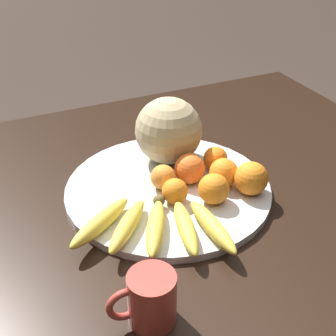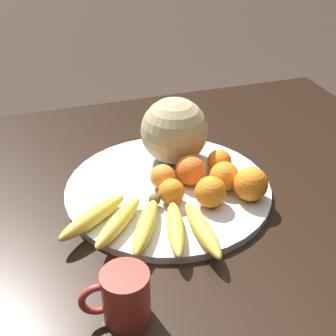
{
  "view_description": "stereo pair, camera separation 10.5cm",
  "coord_description": "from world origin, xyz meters",
  "px_view_note": "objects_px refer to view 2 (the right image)",
  "views": [
    {
      "loc": [
        -0.33,
        -0.78,
        1.36
      ],
      "look_at": [
        0.04,
        0.03,
        0.8
      ],
      "focal_mm": 50.0,
      "sensor_mm": 36.0,
      "label": 1
    },
    {
      "loc": [
        -0.23,
        -0.82,
        1.36
      ],
      "look_at": [
        0.04,
        0.03,
        0.8
      ],
      "focal_mm": 50.0,
      "sensor_mm": 36.0,
      "label": 2
    }
  ],
  "objects_px": {
    "banana_bunch": "(145,224)",
    "orange_top_small": "(224,176)",
    "fruit_bowl": "(168,189)",
    "orange_front_left": "(191,170)",
    "ceramic_mug": "(124,296)",
    "orange_front_right": "(211,192)",
    "melon": "(174,131)",
    "orange_mid_center": "(219,162)",
    "orange_back_right": "(172,192)",
    "orange_side_extra": "(163,177)",
    "kitchen_table": "(156,229)",
    "orange_back_left": "(251,184)"
  },
  "relations": [
    {
      "from": "banana_bunch",
      "to": "orange_top_small",
      "type": "distance_m",
      "value": 0.23
    },
    {
      "from": "fruit_bowl",
      "to": "banana_bunch",
      "type": "xyz_separation_m",
      "value": [
        -0.09,
        -0.14,
        0.03
      ]
    },
    {
      "from": "fruit_bowl",
      "to": "orange_front_left",
      "type": "bearing_deg",
      "value": -2.89
    },
    {
      "from": "banana_bunch",
      "to": "ceramic_mug",
      "type": "bearing_deg",
      "value": 2.39
    },
    {
      "from": "orange_top_small",
      "to": "ceramic_mug",
      "type": "xyz_separation_m",
      "value": [
        -0.3,
        -0.27,
        -0.0
      ]
    },
    {
      "from": "orange_front_left",
      "to": "ceramic_mug",
      "type": "distance_m",
      "value": 0.39
    },
    {
      "from": "fruit_bowl",
      "to": "orange_top_small",
      "type": "height_order",
      "value": "orange_top_small"
    },
    {
      "from": "banana_bunch",
      "to": "orange_front_right",
      "type": "distance_m",
      "value": 0.16
    },
    {
      "from": "melon",
      "to": "orange_mid_center",
      "type": "distance_m",
      "value": 0.13
    },
    {
      "from": "orange_back_right",
      "to": "orange_side_extra",
      "type": "distance_m",
      "value": 0.06
    },
    {
      "from": "orange_top_small",
      "to": "orange_side_extra",
      "type": "bearing_deg",
      "value": 160.72
    },
    {
      "from": "kitchen_table",
      "to": "orange_front_right",
      "type": "distance_m",
      "value": 0.18
    },
    {
      "from": "orange_front_right",
      "to": "orange_back_left",
      "type": "height_order",
      "value": "orange_back_left"
    },
    {
      "from": "orange_back_left",
      "to": "orange_front_right",
      "type": "bearing_deg",
      "value": 177.76
    },
    {
      "from": "banana_bunch",
      "to": "orange_mid_center",
      "type": "distance_m",
      "value": 0.28
    },
    {
      "from": "orange_back_left",
      "to": "fruit_bowl",
      "type": "bearing_deg",
      "value": 148.06
    },
    {
      "from": "kitchen_table",
      "to": "orange_top_small",
      "type": "height_order",
      "value": "orange_top_small"
    },
    {
      "from": "orange_front_left",
      "to": "orange_mid_center",
      "type": "xyz_separation_m",
      "value": [
        0.08,
        0.02,
        -0.01
      ]
    },
    {
      "from": "melon",
      "to": "orange_front_left",
      "type": "height_order",
      "value": "melon"
    },
    {
      "from": "orange_front_left",
      "to": "orange_top_small",
      "type": "bearing_deg",
      "value": -34.09
    },
    {
      "from": "orange_front_left",
      "to": "orange_front_right",
      "type": "relative_size",
      "value": 1.04
    },
    {
      "from": "orange_back_right",
      "to": "orange_top_small",
      "type": "relative_size",
      "value": 0.85
    },
    {
      "from": "melon",
      "to": "orange_back_left",
      "type": "height_order",
      "value": "melon"
    },
    {
      "from": "melon",
      "to": "orange_mid_center",
      "type": "height_order",
      "value": "melon"
    },
    {
      "from": "orange_front_right",
      "to": "orange_back_left",
      "type": "xyz_separation_m",
      "value": [
        0.09,
        -0.0,
        0.0
      ]
    },
    {
      "from": "kitchen_table",
      "to": "orange_back_left",
      "type": "height_order",
      "value": "orange_back_left"
    },
    {
      "from": "fruit_bowl",
      "to": "orange_front_left",
      "type": "relative_size",
      "value": 6.69
    },
    {
      "from": "banana_bunch",
      "to": "orange_back_right",
      "type": "xyz_separation_m",
      "value": [
        0.08,
        0.08,
        0.01
      ]
    },
    {
      "from": "orange_front_right",
      "to": "melon",
      "type": "bearing_deg",
      "value": 94.27
    },
    {
      "from": "kitchen_table",
      "to": "melon",
      "type": "bearing_deg",
      "value": 56.2
    },
    {
      "from": "kitchen_table",
      "to": "banana_bunch",
      "type": "xyz_separation_m",
      "value": [
        -0.05,
        -0.11,
        0.12
      ]
    },
    {
      "from": "orange_front_left",
      "to": "kitchen_table",
      "type": "bearing_deg",
      "value": -166.38
    },
    {
      "from": "kitchen_table",
      "to": "orange_front_left",
      "type": "bearing_deg",
      "value": 13.62
    },
    {
      "from": "kitchen_table",
      "to": "fruit_bowl",
      "type": "height_order",
      "value": "fruit_bowl"
    },
    {
      "from": "orange_mid_center",
      "to": "orange_back_left",
      "type": "bearing_deg",
      "value": -78.93
    },
    {
      "from": "kitchen_table",
      "to": "orange_front_left",
      "type": "height_order",
      "value": "orange_front_left"
    },
    {
      "from": "fruit_bowl",
      "to": "kitchen_table",
      "type": "bearing_deg",
      "value": -146.84
    },
    {
      "from": "orange_front_left",
      "to": "orange_back_right",
      "type": "bearing_deg",
      "value": -138.29
    },
    {
      "from": "orange_back_left",
      "to": "orange_top_small",
      "type": "xyz_separation_m",
      "value": [
        -0.04,
        0.05,
        -0.0
      ]
    },
    {
      "from": "fruit_bowl",
      "to": "orange_back_left",
      "type": "xyz_separation_m",
      "value": [
        0.16,
        -0.1,
        0.05
      ]
    },
    {
      "from": "melon",
      "to": "fruit_bowl",
      "type": "bearing_deg",
      "value": -115.12
    },
    {
      "from": "melon",
      "to": "orange_side_extra",
      "type": "xyz_separation_m",
      "value": [
        -0.06,
        -0.11,
        -0.05
      ]
    },
    {
      "from": "kitchen_table",
      "to": "orange_mid_center",
      "type": "bearing_deg",
      "value": 14.66
    },
    {
      "from": "orange_back_left",
      "to": "orange_side_extra",
      "type": "distance_m",
      "value": 0.2
    },
    {
      "from": "banana_bunch",
      "to": "orange_front_right",
      "type": "height_order",
      "value": "orange_front_right"
    },
    {
      "from": "fruit_bowl",
      "to": "orange_side_extra",
      "type": "distance_m",
      "value": 0.04
    },
    {
      "from": "melon",
      "to": "ceramic_mug",
      "type": "relative_size",
      "value": 1.39
    },
    {
      "from": "kitchen_table",
      "to": "orange_front_right",
      "type": "xyz_separation_m",
      "value": [
        0.1,
        -0.07,
        0.13
      ]
    },
    {
      "from": "orange_back_left",
      "to": "orange_back_right",
      "type": "bearing_deg",
      "value": 167.41
    },
    {
      "from": "orange_front_left",
      "to": "ceramic_mug",
      "type": "xyz_separation_m",
      "value": [
        -0.23,
        -0.32,
        -0.0
      ]
    }
  ]
}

